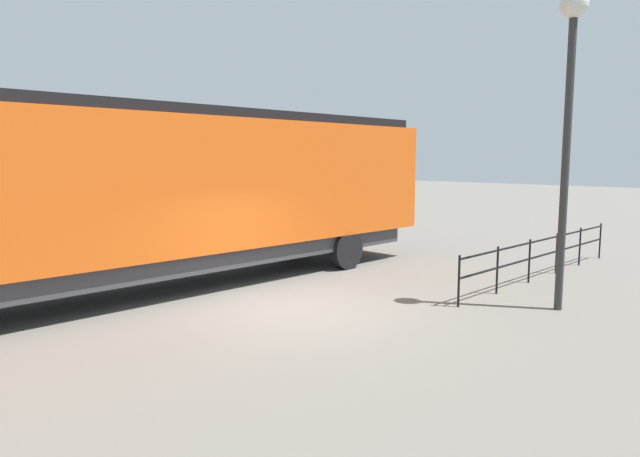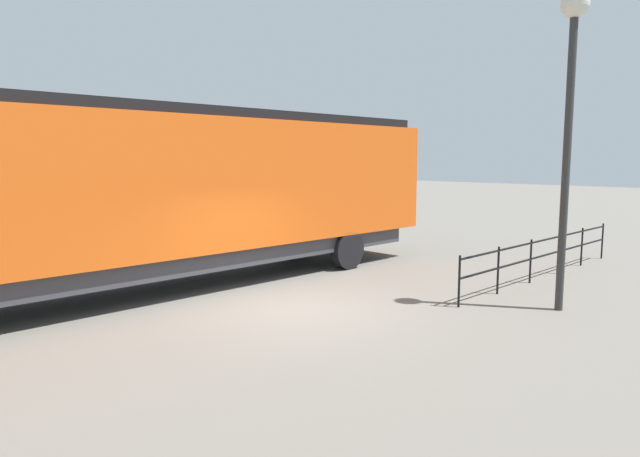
% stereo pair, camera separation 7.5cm
% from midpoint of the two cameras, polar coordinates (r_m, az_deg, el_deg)
% --- Properties ---
extents(ground_plane, '(120.00, 120.00, 0.00)m').
position_cam_midpoint_polar(ground_plane, '(11.81, -2.14, -8.36)').
color(ground_plane, '#666059').
extents(locomotive, '(3.00, 17.12, 4.36)m').
position_cam_midpoint_polar(locomotive, '(13.84, -15.34, 3.88)').
color(locomotive, '#D15114').
rests_on(locomotive, ground_plane).
extents(lamp_post, '(0.55, 0.55, 6.46)m').
position_cam_midpoint_polar(lamp_post, '(12.57, 24.42, 13.37)').
color(lamp_post, '#2D2D2D').
rests_on(lamp_post, ground_plane).
extents(platform_fence, '(0.05, 8.45, 1.12)m').
position_cam_midpoint_polar(platform_fence, '(15.94, 22.16, -2.17)').
color(platform_fence, black).
rests_on(platform_fence, ground_plane).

